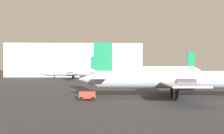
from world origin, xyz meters
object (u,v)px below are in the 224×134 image
Objects in this scene: airplane_far_right at (71,72)px; baggage_cart at (87,95)px; airplane_far_left at (158,71)px; airplane_on_taxiway at (180,79)px.

baggage_cart is (9.28, -60.33, -1.94)m from airplane_far_right.
airplane_on_taxiway is at bearing 69.84° from airplane_far_left.
airplane_far_left is (4.66, 38.92, 0.51)m from airplane_on_taxiway.
baggage_cart is at bearing 51.56° from airplane_far_left.
baggage_cart is (-19.08, -40.72, -2.71)m from airplane_far_left.
airplane_on_taxiway is 39.20m from airplane_far_left.
airplane_on_taxiway is at bearing -172.37° from baggage_cart.
airplane_far_right is at bearing -80.74° from baggage_cart.
airplane_on_taxiway is 13.70× the size of baggage_cart.
airplane_far_right is (-28.36, 19.62, -0.77)m from airplane_far_left.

